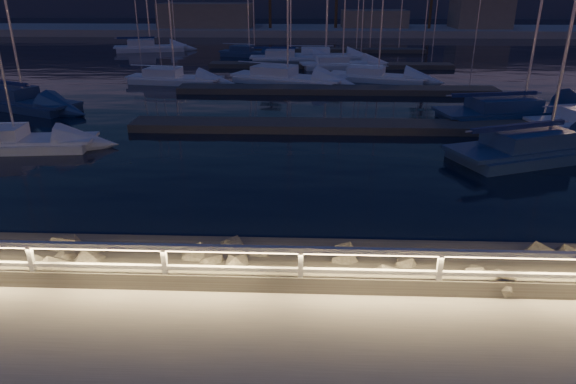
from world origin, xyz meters
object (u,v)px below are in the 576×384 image
Objects in this scene: guard_rail at (390,261)px; sailboat_n at (323,56)px; sailboat_i at (248,52)px; sailboat_k at (340,64)px; sailboat_h at (518,111)px; sailboat_g at (285,77)px; sailboat_c at (543,146)px; sailboat_a at (22,101)px; sailboat_f at (173,78)px; sailboat_l at (375,76)px; sailboat_j at (288,58)px; sailboat_b at (12,141)px; sailboat_m at (149,47)px.

sailboat_n is at bearing 90.60° from guard_rail.
sailboat_i is 12.44m from sailboat_k.
sailboat_h reaches higher than sailboat_i.
sailboat_g is at bearing 129.31° from sailboat_h.
sailboat_c is at bearing -74.47° from sailboat_n.
sailboat_g is (15.43, 9.35, -0.01)m from sailboat_a.
sailboat_g reaches higher than guard_rail.
sailboat_h is 1.49× the size of sailboat_i.
sailboat_f is at bearing -86.23° from sailboat_i.
sailboat_l is (-4.98, 19.02, -0.07)m from sailboat_c.
sailboat_c is 32.38m from sailboat_n.
sailboat_i is at bearing 91.39° from sailboat_a.
sailboat_k is (20.06, 17.24, -0.05)m from sailboat_a.
sailboat_f is at bearing 118.37° from sailboat_c.
sailboat_c is 0.95× the size of sailboat_h.
sailboat_h is (13.47, -10.88, 0.00)m from sailboat_g.
sailboat_c is at bearing -46.91° from sailboat_i.
sailboat_i is 0.85× the size of sailboat_k.
sailboat_f is 24.36m from sailboat_h.
sailboat_i is 18.89m from sailboat_l.
guard_rail is at bearing -129.33° from sailboat_h.
sailboat_n is (3.45, 1.83, 0.00)m from sailboat_j.
sailboat_j is (-0.21, 11.63, -0.01)m from sailboat_g.
sailboat_n is (-10.24, 24.35, -0.01)m from sailboat_h.
sailboat_a is at bearing -129.44° from sailboat_n.
sailboat_g is 9.15m from sailboat_k.
sailboat_g reaches higher than sailboat_a.
sailboat_c is 1.25× the size of sailboat_f.
sailboat_g is (-3.69, 29.62, -0.92)m from guard_rail.
sailboat_b reaches higher than guard_rail.
sailboat_n reaches higher than guard_rail.
sailboat_j is at bearing 131.98° from sailboat_k.
guard_rail is 3.78× the size of sailboat_b.
sailboat_j is (-13.68, 22.52, -0.02)m from sailboat_h.
sailboat_k is at bearing 103.45° from sailboat_h.
sailboat_m reaches higher than sailboat_f.
sailboat_a is at bearing -102.56° from sailboat_m.
sailboat_m is at bearing 161.13° from sailboat_n.
sailboat_l is (7.23, -10.33, -0.05)m from sailboat_j.
sailboat_n reaches higher than sailboat_l.
sailboat_i is (3.85, 16.56, -0.01)m from sailboat_f.
sailboat_n is (19.69, -6.67, -0.03)m from sailboat_m.
sailboat_j is 18.34m from sailboat_m.
sailboat_j reaches higher than sailboat_b.
sailboat_n is (14.71, 31.10, 0.04)m from sailboat_b.
sailboat_k is 5.75m from sailboat_n.
sailboat_a is 1.02× the size of sailboat_k.
sailboat_i is (-16.68, 33.84, -0.05)m from sailboat_c.
sailboat_f reaches higher than sailboat_i.
sailboat_c is at bearing 7.30° from sailboat_a.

